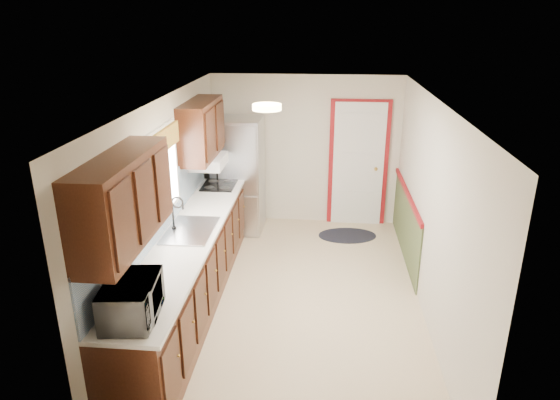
# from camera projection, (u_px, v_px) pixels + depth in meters

# --- Properties ---
(room_shell) EXTENTS (3.20, 5.20, 2.52)m
(room_shell) POSITION_uv_depth(u_px,v_px,m) (296.00, 206.00, 5.67)
(room_shell) COLOR beige
(room_shell) RESTS_ON ground
(kitchen_run) EXTENTS (0.63, 4.00, 2.20)m
(kitchen_run) POSITION_uv_depth(u_px,v_px,m) (185.00, 244.00, 5.64)
(kitchen_run) COLOR #37180C
(kitchen_run) RESTS_ON ground
(back_wall_trim) EXTENTS (1.12, 2.30, 2.08)m
(back_wall_trim) POSITION_uv_depth(u_px,v_px,m) (368.00, 176.00, 7.76)
(back_wall_trim) COLOR maroon
(back_wall_trim) RESTS_ON ground
(ceiling_fixture) EXTENTS (0.30, 0.30, 0.06)m
(ceiling_fixture) POSITION_uv_depth(u_px,v_px,m) (267.00, 107.00, 5.11)
(ceiling_fixture) COLOR #FFD88C
(ceiling_fixture) RESTS_ON room_shell
(microwave) EXTENTS (0.39, 0.63, 0.40)m
(microwave) POSITION_uv_depth(u_px,v_px,m) (131.00, 296.00, 3.98)
(microwave) COLOR white
(microwave) RESTS_ON kitchen_run
(refrigerator) EXTENTS (0.76, 0.76, 1.80)m
(refrigerator) POSITION_uv_depth(u_px,v_px,m) (238.00, 175.00, 7.78)
(refrigerator) COLOR #B7B7BC
(refrigerator) RESTS_ON ground
(rug) EXTENTS (0.96, 0.68, 0.01)m
(rug) POSITION_uv_depth(u_px,v_px,m) (347.00, 235.00, 7.80)
(rug) COLOR black
(rug) RESTS_ON ground
(cooktop) EXTENTS (0.46, 0.55, 0.02)m
(cooktop) POSITION_uv_depth(u_px,v_px,m) (219.00, 185.00, 7.17)
(cooktop) COLOR black
(cooktop) RESTS_ON kitchen_run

